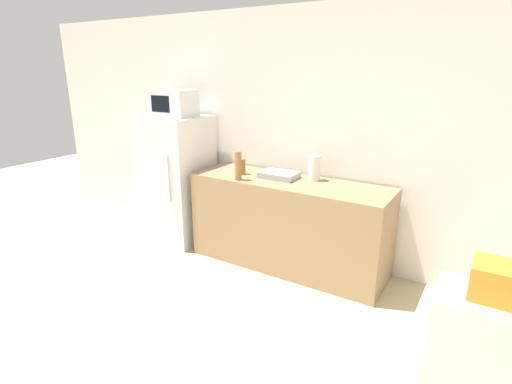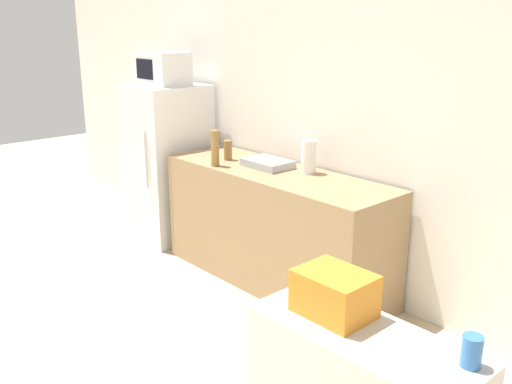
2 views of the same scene
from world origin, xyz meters
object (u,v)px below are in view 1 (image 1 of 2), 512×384
Objects in this scene: basket at (504,283)px; paper_towel_roll at (315,168)px; microwave at (174,103)px; bottle_tall at (238,166)px; bottle_short at (242,167)px; refrigerator at (179,179)px.

paper_towel_roll reaches higher than basket.
microwave is 1.76m from paper_towel_roll.
bottle_short is at bearing 114.00° from bottle_tall.
bottle_short is (0.90, 0.01, -0.62)m from microwave.
bottle_short is at bearing -166.34° from paper_towel_roll.
microwave is at bearing 169.00° from bottle_tall.
microwave is 3.65m from basket.
bottle_tall is 1.07× the size of basket.
refrigerator is at bearing -173.31° from paper_towel_roll.
microwave is at bearing 156.26° from basket.
bottle_short is 2.81m from basket.
microwave is 1.16m from bottle_tall.
basket is at bearing -31.44° from bottle_short.
bottle_short is 0.64× the size of paper_towel_roll.
bottle_short is (-0.09, 0.21, -0.06)m from bottle_tall.
microwave is (-0.00, -0.00, 0.89)m from refrigerator.
bottle_short is at bearing 0.85° from microwave.
refrigerator is 5.10× the size of bottle_tall.
paper_towel_roll is at bearing 135.06° from basket.
refrigerator reaches higher than bottle_short.
basket is at bearing -23.74° from microwave.
microwave is at bearing -109.53° from refrigerator.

